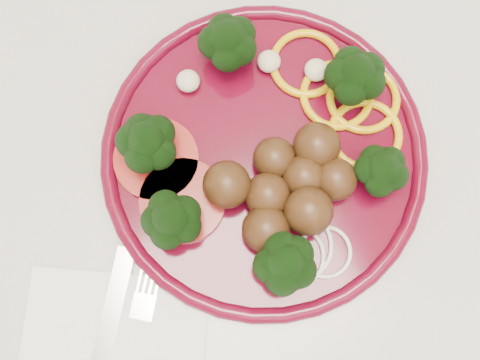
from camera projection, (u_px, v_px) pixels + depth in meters
counter at (232, 251)px, 0.97m from camera, size 2.40×0.60×0.90m
plate at (267, 158)px, 0.52m from camera, size 0.29×0.29×0.06m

